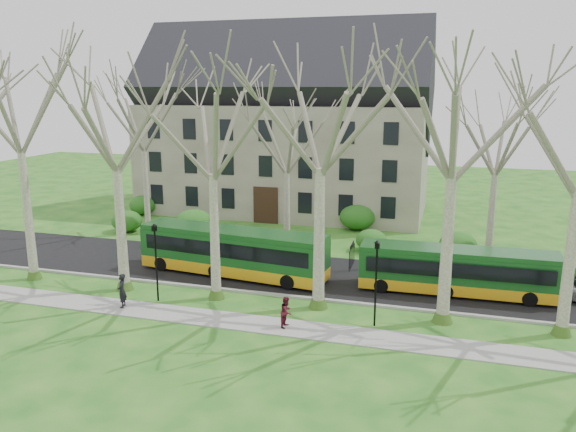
# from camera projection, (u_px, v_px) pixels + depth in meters

# --- Properties ---
(ground) EXTENTS (120.00, 120.00, 0.00)m
(ground) POSITION_uv_depth(u_px,v_px,m) (266.00, 305.00, 30.48)
(ground) COLOR #1D5B1A
(ground) RESTS_ON ground
(sidewalk) EXTENTS (70.00, 2.00, 0.06)m
(sidewalk) POSITION_uv_depth(u_px,v_px,m) (251.00, 323.00, 28.14)
(sidewalk) COLOR gray
(sidewalk) RESTS_ON ground
(road) EXTENTS (80.00, 8.00, 0.06)m
(road) POSITION_uv_depth(u_px,v_px,m) (294.00, 273.00, 35.63)
(road) COLOR black
(road) RESTS_ON ground
(curb) EXTENTS (80.00, 0.25, 0.14)m
(curb) POSITION_uv_depth(u_px,v_px,m) (275.00, 295.00, 31.87)
(curb) COLOR #A5A39E
(curb) RESTS_ON ground
(building) EXTENTS (26.50, 12.20, 16.00)m
(building) POSITION_uv_depth(u_px,v_px,m) (285.00, 125.00, 52.76)
(building) COLOR gray
(building) RESTS_ON ground
(tree_row_verge) EXTENTS (49.00, 7.00, 14.00)m
(tree_row_verge) POSITION_uv_depth(u_px,v_px,m) (267.00, 177.00, 29.19)
(tree_row_verge) COLOR gray
(tree_row_verge) RESTS_ON ground
(tree_row_far) EXTENTS (33.00, 7.00, 12.00)m
(tree_row_far) POSITION_uv_depth(u_px,v_px,m) (297.00, 168.00, 39.79)
(tree_row_far) COLOR gray
(tree_row_far) RESTS_ON ground
(lamp_row) EXTENTS (36.22, 0.22, 4.30)m
(lamp_row) POSITION_uv_depth(u_px,v_px,m) (260.00, 266.00, 28.97)
(lamp_row) COLOR black
(lamp_row) RESTS_ON ground
(hedges) EXTENTS (30.60, 8.60, 2.00)m
(hedges) POSITION_uv_depth(u_px,v_px,m) (266.00, 223.00, 44.63)
(hedges) COLOR #1A5B1A
(hedges) RESTS_ON ground
(bus_lead) EXTENTS (12.29, 3.92, 3.02)m
(bus_lead) POSITION_uv_depth(u_px,v_px,m) (233.00, 251.00, 35.05)
(bus_lead) COLOR #154A1B
(bus_lead) RESTS_ON road
(bus_follow) EXTENTS (10.92, 2.48, 2.72)m
(bus_follow) POSITION_uv_depth(u_px,v_px,m) (457.00, 270.00, 31.87)
(bus_follow) COLOR #154A1B
(bus_follow) RESTS_ON road
(pedestrian_a) EXTENTS (0.62, 0.77, 1.84)m
(pedestrian_a) POSITION_uv_depth(u_px,v_px,m) (122.00, 291.00, 29.94)
(pedestrian_a) COLOR black
(pedestrian_a) RESTS_ON sidewalk
(pedestrian_b) EXTENTS (0.66, 0.81, 1.54)m
(pedestrian_b) POSITION_uv_depth(u_px,v_px,m) (287.00, 312.00, 27.50)
(pedestrian_b) COLOR #4F1221
(pedestrian_b) RESTS_ON sidewalk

